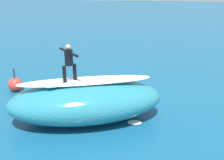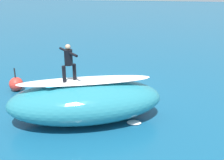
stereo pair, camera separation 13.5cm
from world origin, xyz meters
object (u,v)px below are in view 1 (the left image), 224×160
buoy_marker (15,84)px  surfboard_riding (70,82)px  surfboard_paddling (144,93)px  surfer_paddling (146,91)px  surfer_riding (69,60)px

buoy_marker → surfboard_riding: bearing=144.8°
surfboard_paddling → surfer_paddling: surfer_paddling is taller
surfboard_riding → surfboard_paddling: surfboard_riding is taller
surfboard_riding → surfer_paddling: size_ratio=1.68×
surfer_riding → buoy_marker: bearing=-78.9°
surfboard_riding → surfer_riding: (0.00, -0.00, 0.96)m
surfboard_riding → buoy_marker: surfboard_riding is taller
surfer_riding → surfer_paddling: bearing=-175.8°
surfboard_paddling → surfboard_riding: bearing=96.8°
surfboard_riding → surfer_riding: size_ratio=1.36×
surfer_paddling → buoy_marker: size_ratio=0.98×
surfboard_riding → surfer_riding: bearing=-133.7°
surfboard_paddling → surfer_paddling: 0.20m
surfboard_paddling → buoy_marker: buoy_marker is taller
surfboard_riding → surfboard_paddling: 5.04m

